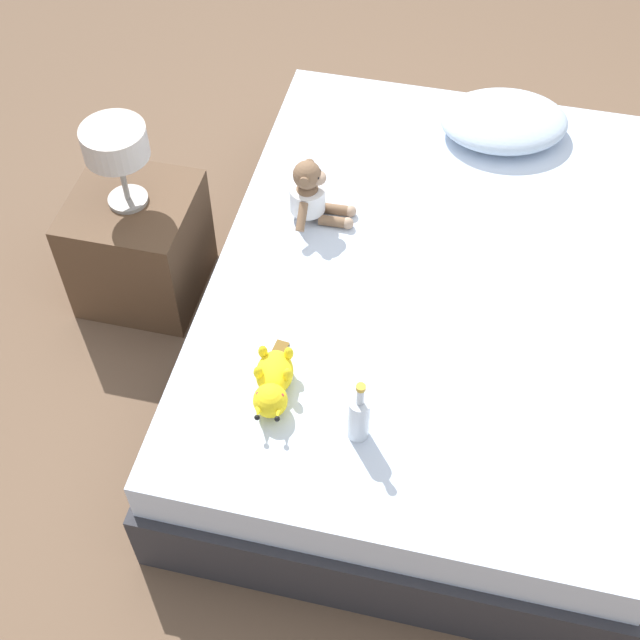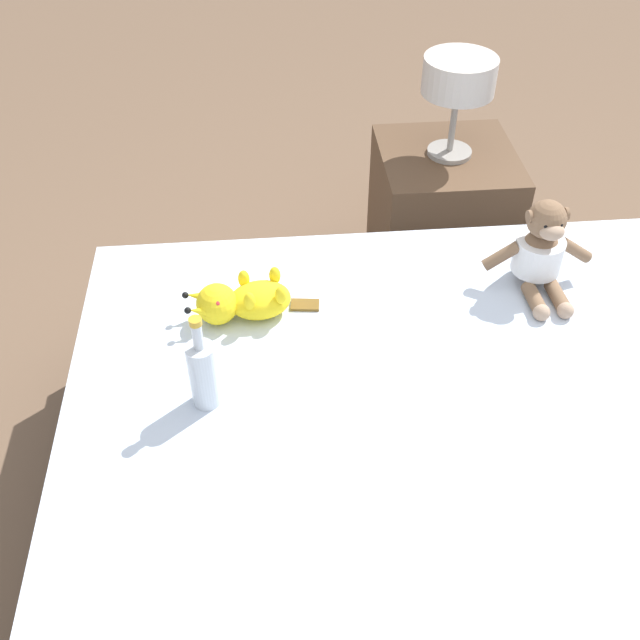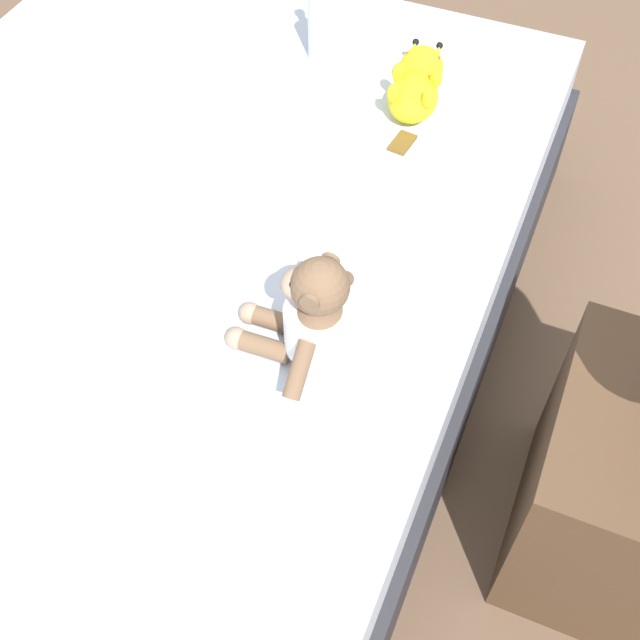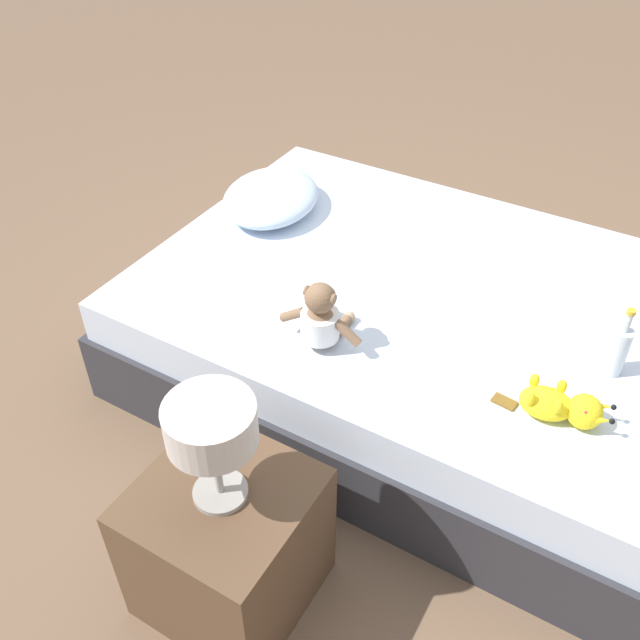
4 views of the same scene
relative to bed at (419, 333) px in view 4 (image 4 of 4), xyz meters
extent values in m
plane|color=brown|center=(0.00, 0.00, -0.22)|extent=(16.00, 16.00, 0.00)
cube|color=#2D2D33|center=(0.00, 0.00, -0.08)|extent=(1.44, 2.01, 0.28)
cube|color=silver|center=(0.00, 0.00, 0.14)|extent=(1.40, 1.95, 0.16)
ellipsoid|color=silver|center=(0.15, 0.75, 0.28)|extent=(0.55, 0.48, 0.12)
ellipsoid|color=brown|center=(-0.46, 0.16, 0.30)|extent=(0.10, 0.11, 0.15)
cylinder|color=white|center=(-0.46, 0.16, 0.30)|extent=(0.13, 0.13, 0.09)
sphere|color=brown|center=(-0.46, 0.16, 0.41)|extent=(0.10, 0.10, 0.10)
ellipsoid|color=tan|center=(-0.42, 0.16, 0.40)|extent=(0.05, 0.06, 0.04)
sphere|color=black|center=(-0.42, 0.18, 0.42)|extent=(0.01, 0.01, 0.01)
sphere|color=black|center=(-0.42, 0.14, 0.42)|extent=(0.01, 0.01, 0.01)
cylinder|color=brown|center=(-0.46, 0.20, 0.42)|extent=(0.03, 0.01, 0.03)
cylinder|color=brown|center=(-0.46, 0.11, 0.42)|extent=(0.03, 0.01, 0.03)
cylinder|color=brown|center=(-0.46, 0.25, 0.31)|extent=(0.03, 0.10, 0.08)
cylinder|color=brown|center=(-0.45, 0.06, 0.31)|extent=(0.03, 0.10, 0.08)
cylinder|color=brown|center=(-0.37, 0.19, 0.24)|extent=(0.10, 0.04, 0.04)
cylinder|color=brown|center=(-0.36, 0.13, 0.24)|extent=(0.10, 0.04, 0.04)
sphere|color=tan|center=(-0.32, 0.19, 0.24)|extent=(0.04, 0.04, 0.04)
sphere|color=tan|center=(-0.31, 0.13, 0.24)|extent=(0.04, 0.04, 0.04)
ellipsoid|color=yellow|center=(-0.39, -0.54, 0.27)|extent=(0.13, 0.16, 0.08)
sphere|color=yellow|center=(-0.38, -0.64, 0.27)|extent=(0.10, 0.10, 0.10)
cone|color=yellow|center=(-0.34, -0.68, 0.28)|extent=(0.04, 0.07, 0.05)
sphere|color=black|center=(-0.34, -0.71, 0.29)|extent=(0.02, 0.02, 0.02)
cone|color=yellow|center=(-0.40, -0.69, 0.28)|extent=(0.04, 0.07, 0.05)
sphere|color=black|center=(-0.39, -0.71, 0.29)|extent=(0.02, 0.02, 0.02)
sphere|color=red|center=(-0.35, -0.64, 0.30)|extent=(0.02, 0.02, 0.02)
sphere|color=red|center=(-0.41, -0.64, 0.30)|extent=(0.02, 0.02, 0.02)
ellipsoid|color=yellow|center=(-0.35, -0.56, 0.30)|extent=(0.03, 0.03, 0.05)
ellipsoid|color=yellow|center=(-0.43, -0.57, 0.30)|extent=(0.03, 0.03, 0.05)
ellipsoid|color=yellow|center=(-0.36, -0.49, 0.30)|extent=(0.03, 0.03, 0.05)
ellipsoid|color=yellow|center=(-0.44, -0.50, 0.30)|extent=(0.03, 0.03, 0.05)
cube|color=brown|center=(-0.41, -0.43, 0.23)|extent=(0.05, 0.07, 0.01)
cylinder|color=silver|center=(-0.12, -0.66, 0.30)|extent=(0.06, 0.06, 0.16)
cylinder|color=silver|center=(-0.12, -0.66, 0.42)|extent=(0.02, 0.02, 0.06)
cylinder|color=gold|center=(-0.12, -0.66, 0.46)|extent=(0.03, 0.03, 0.01)
cube|color=brown|center=(-1.08, 0.08, 0.01)|extent=(0.43, 0.43, 0.45)
cylinder|color=gray|center=(-1.08, 0.08, 0.24)|extent=(0.14, 0.14, 0.02)
cylinder|color=gray|center=(-1.08, 0.08, 0.34)|extent=(0.02, 0.02, 0.19)
cylinder|color=beige|center=(-1.08, 0.08, 0.49)|extent=(0.22, 0.22, 0.11)
camera|label=1|loc=(0.06, -1.92, 2.31)|focal=48.15mm
camera|label=2|loc=(0.96, -0.51, 1.43)|focal=41.69mm
camera|label=3|loc=(-0.77, 0.91, 1.37)|focal=45.16mm
camera|label=4|loc=(-1.88, -0.68, 1.69)|focal=39.11mm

